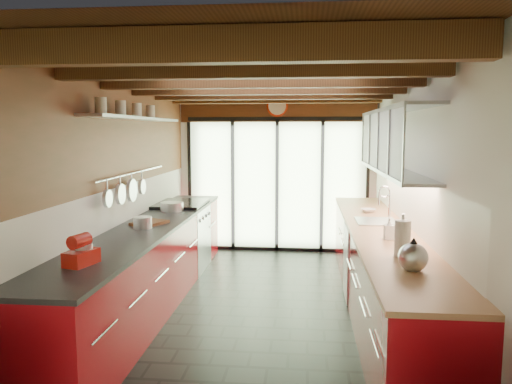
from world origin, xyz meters
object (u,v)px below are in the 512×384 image
kettle (413,256)px  soap_bottle (389,229)px  stand_mixer (82,252)px  paper_towel (402,239)px  bowl (368,211)px

kettle → soap_bottle: 1.08m
soap_bottle → stand_mixer: bearing=-155.3°
paper_towel → bowl: 2.28m
paper_towel → bowl: bearing=90.0°
kettle → soap_bottle: kettle is taller
soap_bottle → bowl: bearing=90.0°
paper_towel → soap_bottle: bearing=90.0°
kettle → bowl: size_ratio=1.47×
stand_mixer → bowl: (2.54, 2.79, -0.08)m
stand_mixer → soap_bottle: (2.54, 1.17, 0.01)m
bowl → kettle: bearing=-90.0°
soap_bottle → bowl: soap_bottle is taller
stand_mixer → paper_towel: size_ratio=0.85×
stand_mixer → paper_towel: 2.59m
stand_mixer → soap_bottle: 2.80m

